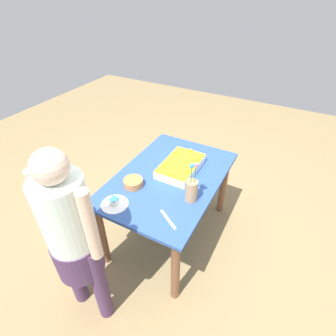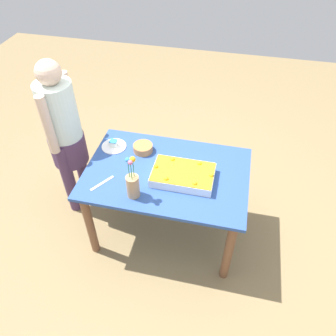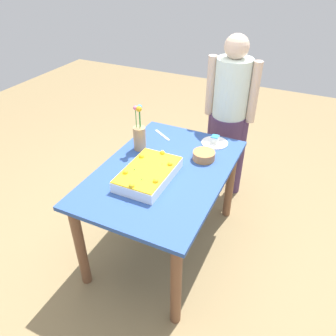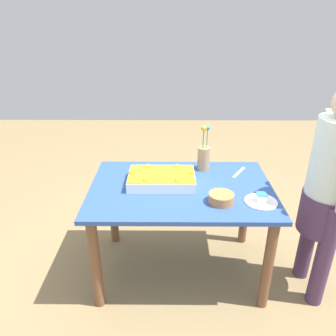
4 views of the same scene
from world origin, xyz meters
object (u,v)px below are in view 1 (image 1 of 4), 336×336
serving_plate_with_slice (115,203)px  cake_knife (168,219)px  fruit_bowl (133,183)px  flower_vase (192,189)px  person_standing (72,236)px  sheet_cake (181,166)px

serving_plate_with_slice → cake_knife: size_ratio=1.00×
cake_knife → fruit_bowl: size_ratio=1.28×
cake_knife → flower_vase: size_ratio=0.58×
serving_plate_with_slice → person_standing: person_standing is taller
serving_plate_with_slice → cake_knife: serving_plate_with_slice is taller
person_standing → flower_vase: bearing=-32.1°
serving_plate_with_slice → person_standing: size_ratio=0.14×
sheet_cake → person_standing: size_ratio=0.32×
sheet_cake → serving_plate_with_slice: 0.70m
cake_knife → person_standing: bearing=-97.7°
cake_knife → person_standing: 0.66m
flower_vase → person_standing: size_ratio=0.24×
serving_plate_with_slice → fruit_bowl: bearing=-179.5°
fruit_bowl → sheet_cake: bearing=147.2°
serving_plate_with_slice → fruit_bowl: serving_plate_with_slice is taller
sheet_cake → serving_plate_with_slice: size_ratio=2.23×
flower_vase → sheet_cake: bearing=-142.6°
flower_vase → cake_knife: bearing=-12.3°
cake_knife → flower_vase: flower_vase is taller
fruit_bowl → person_standing: bearing=1.5°
sheet_cake → person_standing: bearing=-12.2°
sheet_cake → fruit_bowl: 0.46m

